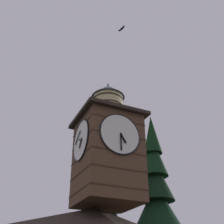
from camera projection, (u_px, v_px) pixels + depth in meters
clock_tower at (107, 149)px, 20.71m from camera, size 4.58×4.58×9.39m
pine_tree_aside at (158, 220)px, 25.43m from camera, size 5.53×5.53×17.01m
moon at (100, 208)px, 62.52m from camera, size 1.82×1.82×1.82m
flying_bird_high at (121, 29)px, 25.13m from camera, size 0.31×0.74×0.13m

